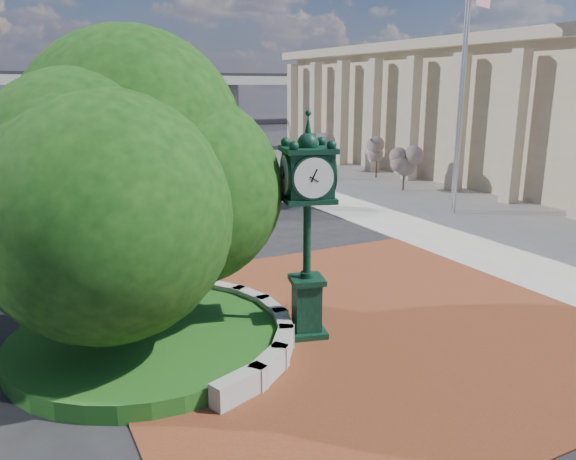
# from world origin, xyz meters

# --- Properties ---
(ground) EXTENTS (200.00, 200.00, 0.00)m
(ground) POSITION_xyz_m (0.00, 0.00, 0.00)
(ground) COLOR black
(ground) RESTS_ON ground
(plaza) EXTENTS (12.00, 12.00, 0.04)m
(plaza) POSITION_xyz_m (0.00, -1.00, 0.02)
(plaza) COLOR maroon
(plaza) RESTS_ON ground
(sidewalk) EXTENTS (20.00, 50.00, 0.04)m
(sidewalk) POSITION_xyz_m (16.00, 10.00, 0.02)
(sidewalk) COLOR #9E9B93
(sidewalk) RESTS_ON ground
(planter_wall) EXTENTS (2.96, 6.77, 0.54)m
(planter_wall) POSITION_xyz_m (-2.71, -0.00, 0.27)
(planter_wall) COLOR #9E9B93
(planter_wall) RESTS_ON ground
(grass_bed) EXTENTS (6.10, 6.10, 0.40)m
(grass_bed) POSITION_xyz_m (-5.00, 0.00, 0.20)
(grass_bed) COLOR #164D17
(grass_bed) RESTS_ON ground
(civic_building) EXTENTS (17.35, 44.00, 8.60)m
(civic_building) POSITION_xyz_m (23.60, 12.00, 4.33)
(civic_building) COLOR tan
(civic_building) RESTS_ON ground
(overpass) EXTENTS (90.00, 12.00, 7.50)m
(overpass) POSITION_xyz_m (-0.22, 70.00, 6.54)
(overpass) COLOR #9E9B93
(overpass) RESTS_ON ground
(tree_planter) EXTENTS (5.20, 5.20, 6.33)m
(tree_planter) POSITION_xyz_m (-5.00, 0.00, 3.72)
(tree_planter) COLOR #38281C
(tree_planter) RESTS_ON ground
(tree_street) EXTENTS (4.40, 4.40, 5.45)m
(tree_street) POSITION_xyz_m (-4.00, 18.00, 3.24)
(tree_street) COLOR #38281C
(tree_street) RESTS_ON ground
(post_clock) EXTENTS (1.30, 1.30, 5.28)m
(post_clock) POSITION_xyz_m (-1.35, -1.05, 2.90)
(post_clock) COLOR black
(post_clock) RESTS_ON ground
(parked_car) EXTENTS (3.25, 4.78, 1.51)m
(parked_car) POSITION_xyz_m (1.60, 41.32, 0.76)
(parked_car) COLOR maroon
(parked_car) RESTS_ON ground
(flagpole_a) EXTENTS (1.60, 0.60, 10.60)m
(flagpole_a) POSITION_xyz_m (11.24, 7.37, 5.43)
(flagpole_a) COLOR silver
(flagpole_a) RESTS_ON ground
(flagpole_b) EXTENTS (1.76, 0.31, 11.30)m
(flagpole_b) POSITION_xyz_m (11.52, 7.82, 5.79)
(flagpole_b) COLOR silver
(flagpole_b) RESTS_ON ground
(street_lamp_near) EXTENTS (1.87, 0.78, 8.59)m
(street_lamp_near) POSITION_xyz_m (1.18, 24.97, 5.03)
(street_lamp_near) COLOR slate
(street_lamp_near) RESTS_ON ground
(street_lamp_far) EXTENTS (2.13, 0.98, 9.91)m
(street_lamp_far) POSITION_xyz_m (-0.33, 41.66, 5.81)
(street_lamp_far) COLOR slate
(street_lamp_far) RESTS_ON ground
(shrub_near) EXTENTS (1.20, 1.20, 2.20)m
(shrub_near) POSITION_xyz_m (12.80, 13.15, 1.59)
(shrub_near) COLOR #38281C
(shrub_near) RESTS_ON ground
(shrub_mid) EXTENTS (1.20, 1.20, 2.20)m
(shrub_mid) POSITION_xyz_m (14.13, 17.60, 1.59)
(shrub_mid) COLOR #38281C
(shrub_mid) RESTS_ON ground
(shrub_far) EXTENTS (1.20, 1.20, 2.20)m
(shrub_far) POSITION_xyz_m (12.69, 22.42, 1.59)
(shrub_far) COLOR #38281C
(shrub_far) RESTS_ON ground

